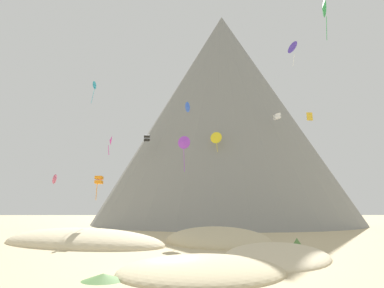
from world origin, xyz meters
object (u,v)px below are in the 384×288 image
(kite_cyan_high, at_px, (94,86))
(kite_white_mid, at_px, (277,117))
(bush_near_left, at_px, (297,242))
(kite_gold_mid, at_px, (310,116))
(kite_yellow_mid, at_px, (216,138))
(kite_black_mid, at_px, (147,138))
(kite_blue_mid, at_px, (187,107))
(bush_low_patch, at_px, (73,238))
(kite_magenta_mid, at_px, (110,141))
(kite_violet_mid, at_px, (184,143))
(kite_orange_low, at_px, (99,180))
(kite_indigo_high, at_px, (293,48))
(rock_massif, at_px, (226,119))
(kite_green_high, at_px, (323,9))
(bush_scatter_east, at_px, (103,277))
(kite_rainbow_low, at_px, (55,179))

(kite_cyan_high, relative_size, kite_white_mid, 3.17)
(bush_near_left, relative_size, kite_gold_mid, 0.89)
(kite_cyan_high, relative_size, kite_yellow_mid, 1.16)
(kite_cyan_high, height_order, kite_black_mid, kite_cyan_high)
(kite_yellow_mid, bearing_deg, kite_blue_mid, -105.74)
(bush_low_patch, distance_m, kite_magenta_mid, 16.63)
(kite_cyan_high, distance_m, kite_violet_mid, 34.18)
(kite_blue_mid, relative_size, kite_orange_low, 0.63)
(kite_gold_mid, bearing_deg, kite_magenta_mid, -139.22)
(kite_indigo_high, distance_m, kite_cyan_high, 43.24)
(rock_massif, relative_size, kite_green_high, 16.01)
(bush_near_left, xyz_separation_m, kite_magenta_mid, (-25.24, 14.20, 14.69))
(rock_massif, bearing_deg, kite_cyan_high, -140.14)
(kite_violet_mid, bearing_deg, kite_yellow_mid, 91.45)
(kite_cyan_high, xyz_separation_m, kite_orange_low, (8.70, -26.78, -23.25))
(bush_scatter_east, relative_size, rock_massif, 0.03)
(kite_rainbow_low, relative_size, kite_violet_mid, 0.31)
(kite_rainbow_low, distance_m, kite_black_mid, 26.03)
(kite_cyan_high, distance_m, kite_black_mid, 16.86)
(bush_low_patch, distance_m, kite_green_high, 49.09)
(bush_near_left, relative_size, kite_indigo_high, 0.25)
(kite_orange_low, xyz_separation_m, kite_magenta_mid, (-0.31, 7.61, 7.01))
(kite_green_high, bearing_deg, kite_black_mid, -127.81)
(kite_cyan_high, bearing_deg, bush_low_patch, 22.75)
(kite_yellow_mid, distance_m, kite_green_high, 33.01)
(bush_scatter_east, height_order, kite_yellow_mid, kite_yellow_mid)
(kite_orange_low, height_order, kite_green_high, kite_green_high)
(kite_gold_mid, distance_m, kite_white_mid, 22.54)
(bush_scatter_east, bearing_deg, kite_orange_low, 104.99)
(kite_magenta_mid, height_order, kite_white_mid, kite_white_mid)
(kite_violet_mid, bearing_deg, kite_green_high, 4.52)
(kite_gold_mid, bearing_deg, kite_orange_low, -125.93)
(bush_scatter_east, xyz_separation_m, kite_green_high, (25.70, 25.12, 33.72))
(rock_massif, relative_size, kite_orange_low, 31.36)
(kite_cyan_high, bearing_deg, kite_gold_mid, 75.48)
(kite_white_mid, bearing_deg, bush_low_patch, 122.38)
(kite_indigo_high, bearing_deg, kite_green_high, 156.04)
(bush_near_left, bearing_deg, kite_cyan_high, 135.21)
(kite_blue_mid, bearing_deg, kite_green_high, 24.87)
(kite_indigo_high, xyz_separation_m, kite_cyan_high, (-41.24, 12.55, -3.38))
(kite_gold_mid, relative_size, kite_yellow_mid, 0.32)
(bush_scatter_east, height_order, kite_magenta_mid, kite_magenta_mid)
(kite_magenta_mid, bearing_deg, kite_gold_mid, 75.64)
(kite_yellow_mid, height_order, kite_violet_mid, kite_yellow_mid)
(kite_blue_mid, relative_size, kite_green_high, 0.32)
(bush_scatter_east, height_order, kite_blue_mid, kite_blue_mid)
(kite_orange_low, distance_m, kite_magenta_mid, 10.35)
(bush_near_left, height_order, kite_black_mid, kite_black_mid)
(kite_indigo_high, xyz_separation_m, kite_black_mid, (-29.83, 18.86, -14.08))
(kite_orange_low, bearing_deg, kite_white_mid, -134.27)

